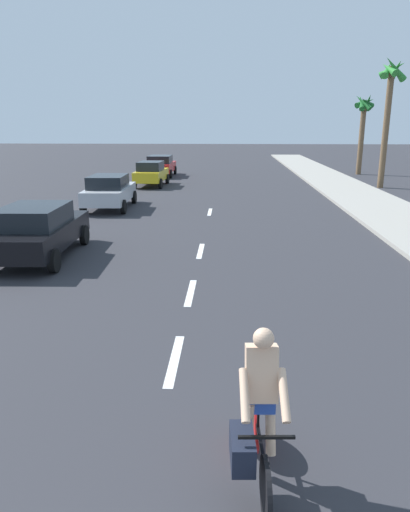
# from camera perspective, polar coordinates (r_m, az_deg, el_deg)

# --- Properties ---
(ground_plane) EXTENTS (160.00, 160.00, 0.00)m
(ground_plane) POSITION_cam_1_polar(r_m,az_deg,el_deg) (19.77, 0.41, 4.62)
(ground_plane) COLOR #2D2D33
(sidewalk_strip) EXTENTS (3.60, 80.00, 0.14)m
(sidewalk_strip) POSITION_cam_1_polar(r_m,az_deg,el_deg) (22.83, 21.09, 5.25)
(sidewalk_strip) COLOR #9E998E
(sidewalk_strip) RESTS_ON ground
(lane_stripe_2) EXTENTS (0.16, 1.80, 0.01)m
(lane_stripe_2) POSITION_cam_1_polar(r_m,az_deg,el_deg) (8.05, -3.74, -12.53)
(lane_stripe_2) COLOR white
(lane_stripe_2) RESTS_ON ground
(lane_stripe_3) EXTENTS (0.16, 1.80, 0.01)m
(lane_stripe_3) POSITION_cam_1_polar(r_m,az_deg,el_deg) (11.02, -1.77, -4.48)
(lane_stripe_3) COLOR white
(lane_stripe_3) RESTS_ON ground
(lane_stripe_4) EXTENTS (0.16, 1.80, 0.01)m
(lane_stripe_4) POSITION_cam_1_polar(r_m,az_deg,el_deg) (14.61, -0.55, 0.63)
(lane_stripe_4) COLOR white
(lane_stripe_4) RESTS_ON ground
(lane_stripe_5) EXTENTS (0.16, 1.80, 0.01)m
(lane_stripe_5) POSITION_cam_1_polar(r_m,az_deg,el_deg) (21.24, 0.60, 5.41)
(lane_stripe_5) COLOR white
(lane_stripe_5) RESTS_ON ground
(cyclist) EXTENTS (0.64, 1.71, 1.82)m
(cyclist) POSITION_cam_1_polar(r_m,az_deg,el_deg) (5.26, 6.35, -18.89)
(cyclist) COLOR black
(cyclist) RESTS_ON ground
(parked_car_black) EXTENTS (2.21, 4.57, 1.57)m
(parked_car_black) POSITION_cam_1_polar(r_m,az_deg,el_deg) (14.57, -19.87, 3.03)
(parked_car_black) COLOR black
(parked_car_black) RESTS_ON ground
(parked_car_silver) EXTENTS (2.11, 4.34, 1.57)m
(parked_car_silver) POSITION_cam_1_polar(r_m,az_deg,el_deg) (22.48, -11.62, 7.82)
(parked_car_silver) COLOR #B7BABF
(parked_car_silver) RESTS_ON ground
(parked_car_yellow) EXTENTS (1.92, 3.93, 1.57)m
(parked_car_yellow) POSITION_cam_1_polar(r_m,az_deg,el_deg) (30.57, -6.60, 10.05)
(parked_car_yellow) COLOR gold
(parked_car_yellow) RESTS_ON ground
(parked_car_red) EXTENTS (2.08, 4.50, 1.57)m
(parked_car_red) POSITION_cam_1_polar(r_m,az_deg,el_deg) (36.54, -5.46, 11.01)
(parked_car_red) COLOR red
(parked_car_red) RESTS_ON ground
(palm_tree_far) EXTENTS (1.74, 1.63, 7.77)m
(palm_tree_far) POSITION_cam_1_polar(r_m,az_deg,el_deg) (31.46, 21.65, 17.99)
(palm_tree_far) COLOR brown
(palm_tree_far) RESTS_ON ground
(palm_tree_distant) EXTENTS (1.67, 1.76, 6.20)m
(palm_tree_distant) POSITION_cam_1_polar(r_m,az_deg,el_deg) (39.60, 18.79, 16.03)
(palm_tree_distant) COLOR brown
(palm_tree_distant) RESTS_ON ground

